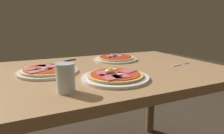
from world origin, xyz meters
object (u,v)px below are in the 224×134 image
(pizza_across_left, at_px, (115,58))
(knife, at_px, (65,61))
(pizza_foreground, at_px, (115,76))
(water_glass_near, at_px, (66,80))
(fork, at_px, (179,65))
(pizza_across_right, at_px, (48,70))
(dining_table, at_px, (112,87))

(pizza_across_left, bearing_deg, knife, 164.52)
(pizza_foreground, xyz_separation_m, water_glass_near, (-0.23, -0.08, 0.03))
(pizza_foreground, distance_m, pizza_across_left, 0.44)
(pizza_across_left, distance_m, water_glass_near, 0.64)
(fork, relative_size, knife, 0.85)
(pizza_across_right, bearing_deg, dining_table, -6.15)
(dining_table, xyz_separation_m, pizza_across_right, (-0.33, 0.04, 0.12))
(fork, bearing_deg, pizza_across_right, 169.47)
(pizza_foreground, relative_size, pizza_across_left, 1.06)
(dining_table, xyz_separation_m, pizza_foreground, (-0.08, -0.20, 0.12))
(water_glass_near, bearing_deg, dining_table, 42.02)
(pizza_foreground, relative_size, water_glass_near, 2.84)
(dining_table, bearing_deg, fork, -14.19)
(knife, bearing_deg, water_glass_near, -100.95)
(pizza_across_left, bearing_deg, pizza_across_right, -160.27)
(pizza_across_left, height_order, knife, pizza_across_left)
(water_glass_near, height_order, fork, water_glass_near)
(pizza_foreground, bearing_deg, fork, 12.18)
(pizza_across_left, height_order, pizza_across_right, same)
(pizza_across_left, xyz_separation_m, water_glass_near, (-0.42, -0.47, 0.03))
(pizza_across_right, height_order, knife, pizza_across_right)
(pizza_across_left, bearing_deg, pizza_foreground, -115.98)
(dining_table, bearing_deg, water_glass_near, -137.98)
(dining_table, height_order, knife, knife)
(pizza_foreground, xyz_separation_m, fork, (0.46, 0.10, -0.01))
(dining_table, height_order, fork, fork)
(pizza_across_left, bearing_deg, water_glass_near, -131.83)
(pizza_across_left, bearing_deg, fork, -47.44)
(dining_table, distance_m, water_glass_near, 0.44)
(pizza_foreground, bearing_deg, pizza_across_right, 137.65)
(pizza_across_left, xyz_separation_m, pizza_across_right, (-0.45, -0.16, 0.00))
(dining_table, height_order, pizza_across_left, pizza_across_left)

